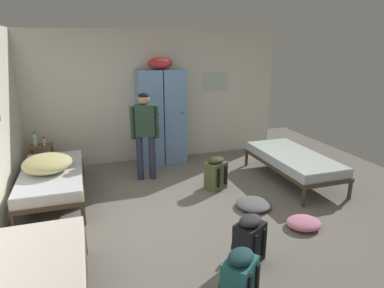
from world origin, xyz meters
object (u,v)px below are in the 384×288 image
at_px(clothes_pile_grey, 253,204).
at_px(locker_bank, 161,115).
at_px(backpack_teal, 239,279).
at_px(bed_left_rear, 52,177).
at_px(shelf_unit, 42,157).
at_px(person_traveler, 145,128).
at_px(bed_right, 293,160).
at_px(backpack_black, 249,240).
at_px(clothes_pile_pink, 304,223).
at_px(bedding_heap, 47,163).
at_px(bed_left_front, 31,287).
at_px(water_bottle, 35,139).
at_px(backpack_olive, 215,174).
at_px(lotion_bottle, 44,142).

bearing_deg(clothes_pile_grey, locker_bank, 109.12).
bearing_deg(backpack_teal, bed_left_rear, 121.84).
height_order(shelf_unit, person_traveler, person_traveler).
height_order(bed_right, backpack_black, backpack_black).
bearing_deg(clothes_pile_pink, bedding_heap, 149.72).
relative_size(bed_left_rear, bed_left_front, 1.00).
height_order(clothes_pile_pink, clothes_pile_grey, clothes_pile_pink).
bearing_deg(bed_right, locker_bank, 139.99).
xyz_separation_m(water_bottle, clothes_pile_grey, (3.13, -2.34, -0.63)).
relative_size(person_traveler, backpack_olive, 2.79).
height_order(bed_left_front, water_bottle, water_bottle).
xyz_separation_m(locker_bank, lotion_bottle, (-2.16, -0.07, -0.33)).
height_order(bed_right, backpack_olive, backpack_olive).
xyz_separation_m(locker_bank, backpack_teal, (-0.23, -4.01, -0.71)).
xyz_separation_m(bed_left_front, bedding_heap, (-0.04, 2.52, 0.23)).
height_order(person_traveler, clothes_pile_pink, person_traveler).
height_order(locker_bank, water_bottle, locker_bank).
bearing_deg(bed_left_rear, shelf_unit, 102.26).
relative_size(backpack_black, clothes_pile_grey, 1.07).
xyz_separation_m(bed_left_front, lotion_bottle, (-0.18, 3.63, 0.26)).
distance_m(bed_left_front, person_traveler, 3.34).
bearing_deg(backpack_teal, bedding_heap, 122.46).
relative_size(locker_bank, shelf_unit, 3.63).
distance_m(bed_right, bedding_heap, 4.00).
relative_size(water_bottle, backpack_olive, 0.46).
bearing_deg(water_bottle, locker_bank, 0.34).
bearing_deg(bed_right, backpack_olive, 176.27).
height_order(bed_right, bed_left_front, same).
xyz_separation_m(shelf_unit, backpack_black, (2.39, -3.43, -0.09)).
xyz_separation_m(bed_left_rear, lotion_bottle, (-0.18, 1.11, 0.26)).
bearing_deg(bed_left_front, person_traveler, 62.68).
height_order(bed_left_rear, backpack_teal, backpack_teal).
relative_size(bed_left_front, bedding_heap, 2.35).
distance_m(person_traveler, backpack_black, 2.83).
bearing_deg(person_traveler, bed_left_front, -117.32).
distance_m(bed_right, clothes_pile_pink, 1.65).
xyz_separation_m(bed_left_rear, backpack_olive, (2.52, -0.36, -0.12)).
bearing_deg(water_bottle, bed_left_rear, -74.25).
bearing_deg(bed_left_front, locker_bank, 61.89).
height_order(bed_left_front, backpack_black, backpack_black).
height_order(lotion_bottle, backpack_teal, lotion_bottle).
bearing_deg(lotion_bottle, backpack_teal, -63.82).
bearing_deg(bedding_heap, person_traveler, 14.60).
relative_size(bed_left_front, clothes_pile_grey, 3.69).
xyz_separation_m(person_traveler, backpack_olive, (1.01, -0.76, -0.67)).
distance_m(bed_right, lotion_bottle, 4.40).
bearing_deg(bed_right, lotion_bottle, 159.19).
bearing_deg(shelf_unit, bed_left_front, -86.11).
relative_size(backpack_olive, backpack_teal, 1.00).
height_order(bed_left_rear, person_traveler, person_traveler).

